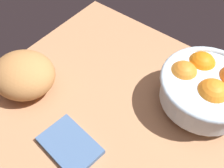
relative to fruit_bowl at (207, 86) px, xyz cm
name	(u,v)px	position (x,y,z in cm)	size (l,w,h in cm)	color
ground_plane	(111,112)	(17.35, 16.07, -8.50)	(69.35, 67.81, 3.00)	tan
fruit_bowl	(207,86)	(0.00, 0.00, 0.00)	(23.58, 23.58, 12.07)	silver
bread_loaf	(24,75)	(39.84, 24.82, -1.69)	(16.77, 15.45, 10.61)	#BC8047
napkin_spare	(70,145)	(18.25, 30.67, -6.29)	(14.03, 9.59, 1.43)	#486795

